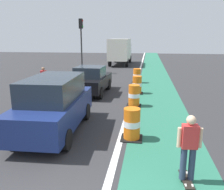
{
  "coord_description": "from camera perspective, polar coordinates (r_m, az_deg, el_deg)",
  "views": [
    {
      "loc": [
        1.74,
        -2.86,
        3.39
      ],
      "look_at": [
        0.33,
        6.35,
        1.1
      ],
      "focal_mm": 37.59,
      "sensor_mm": 36.0,
      "label": 1
    }
  ],
  "objects": [
    {
      "name": "lane_divider_stripe",
      "position": [
        15.26,
        5.35,
        0.93
      ],
      "size": [
        0.2,
        80.0,
        0.01
      ],
      "primitive_type": "cube",
      "color": "silver",
      "rests_on": "ground"
    },
    {
      "name": "traffic_light_corner",
      "position": [
        22.97,
        -7.49,
        13.97
      ],
      "size": [
        0.41,
        0.32,
        5.1
      ],
      "color": "#2D2D2D",
      "rests_on": "ground"
    },
    {
      "name": "traffic_barrel_back",
      "position": [
        14.6,
        6.11,
        2.43
      ],
      "size": [
        0.73,
        0.73,
        1.09
      ],
      "color": "orange",
      "rests_on": "ground"
    },
    {
      "name": "traffic_barrel_front",
      "position": [
        8.03,
        4.85,
        -7.1
      ],
      "size": [
        0.73,
        0.73,
        1.09
      ],
      "color": "orange",
      "rests_on": "ground"
    },
    {
      "name": "traffic_barrel_mid",
      "position": [
        11.85,
        5.38,
        -0.21
      ],
      "size": [
        0.73,
        0.73,
        1.09
      ],
      "color": "orange",
      "rests_on": "ground"
    },
    {
      "name": "skateboarder_on_lane",
      "position": [
        5.86,
        18.2,
        -11.96
      ],
      "size": [
        0.57,
        0.82,
        1.69
      ],
      "color": "black",
      "rests_on": "ground"
    },
    {
      "name": "parked_suv_nearest",
      "position": [
        8.75,
        -13.87,
        -2.22
      ],
      "size": [
        2.07,
        4.68,
        2.04
      ],
      "color": "navy",
      "rests_on": "ground"
    },
    {
      "name": "delivery_truck_down_block",
      "position": [
        30.42,
        2.08,
        10.89
      ],
      "size": [
        2.38,
        7.61,
        3.23
      ],
      "color": "silver",
      "rests_on": "ground"
    },
    {
      "name": "parked_sedan_second",
      "position": [
        14.53,
        -5.11,
        3.61
      ],
      "size": [
        1.98,
        4.14,
        1.7
      ],
      "color": "black",
      "rests_on": "ground"
    },
    {
      "name": "bike_lane_strip",
      "position": [
        15.26,
        10.98,
        0.72
      ],
      "size": [
        2.5,
        80.0,
        0.01
      ],
      "primitive_type": "cube",
      "color": "#286B51",
      "rests_on": "ground"
    },
    {
      "name": "pedestrian_crossing",
      "position": [
        15.32,
        -16.25,
        3.76
      ],
      "size": [
        0.34,
        0.2,
        1.61
      ],
      "color": "#33333D",
      "rests_on": "ground"
    },
    {
      "name": "traffic_barrel_far",
      "position": [
        18.08,
        6.07,
        4.63
      ],
      "size": [
        0.73,
        0.73,
        1.09
      ],
      "color": "orange",
      "rests_on": "ground"
    }
  ]
}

